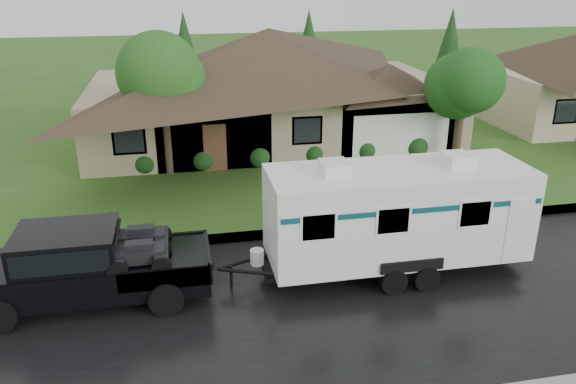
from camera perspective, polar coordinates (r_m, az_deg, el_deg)
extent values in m
plane|color=#2D591C|center=(17.16, -0.74, -7.75)|extent=(140.00, 140.00, 0.00)
cube|color=black|center=(15.47, 0.65, -11.28)|extent=(140.00, 8.00, 0.01)
cube|color=gray|center=(19.09, -1.99, -4.31)|extent=(140.00, 0.50, 0.15)
cube|color=#2D591C|center=(30.98, -5.88, 5.82)|extent=(140.00, 26.00, 0.15)
cube|color=tan|center=(29.88, -1.94, 8.45)|extent=(18.00, 10.00, 3.00)
pyramid|color=#352A1D|center=(29.23, -2.04, 16.31)|extent=(19.44, 10.80, 2.60)
cube|color=tan|center=(28.49, 9.95, 7.18)|extent=(5.76, 4.00, 2.70)
cylinder|color=#382B1E|center=(24.85, -12.10, 4.81)|extent=(0.41, 0.41, 2.60)
sphere|color=#2D6A22|center=(24.21, -12.63, 11.27)|extent=(3.59, 3.59, 3.59)
cylinder|color=#382B1E|center=(27.02, 16.83, 5.27)|extent=(0.37, 0.37, 2.22)
sphere|color=#235E1E|center=(26.48, 17.40, 10.32)|extent=(3.06, 3.06, 3.06)
sphere|color=#143814|center=(25.29, -14.35, 3.00)|extent=(1.00, 1.00, 1.00)
sphere|color=#143814|center=(25.25, -8.64, 3.41)|extent=(1.00, 1.00, 1.00)
sphere|color=#143814|center=(25.47, -2.96, 3.79)|extent=(1.00, 1.00, 1.00)
sphere|color=#143814|center=(25.94, 2.56, 4.12)|extent=(1.00, 1.00, 1.00)
sphere|color=#143814|center=(26.63, 7.85, 4.40)|extent=(1.00, 1.00, 1.00)
sphere|color=#143814|center=(27.54, 12.84, 4.63)|extent=(1.00, 1.00, 1.00)
cube|color=black|center=(16.11, -19.66, -7.81)|extent=(6.42, 2.14, 0.92)
cube|color=black|center=(15.82, -21.56, -5.27)|extent=(2.57, 2.01, 0.96)
cube|color=black|center=(15.80, -21.59, -5.10)|extent=(2.35, 2.05, 0.59)
cube|color=black|center=(15.80, -12.42, -6.71)|extent=(2.35, 2.03, 0.06)
cylinder|color=black|center=(17.64, -25.65, -7.55)|extent=(0.90, 0.34, 0.90)
cylinder|color=black|center=(15.18, -12.26, -10.55)|extent=(0.90, 0.34, 0.90)
cylinder|color=black|center=(17.01, -12.24, -6.85)|extent=(0.90, 0.34, 0.90)
cube|color=white|center=(16.54, 11.03, -2.00)|extent=(7.49, 2.57, 2.62)
cube|color=black|center=(17.17, 10.68, -6.51)|extent=(7.92, 1.28, 0.15)
cube|color=#0B4450|center=(16.32, 11.17, -0.14)|extent=(7.34, 2.59, 0.15)
cube|color=white|center=(15.40, 4.75, 2.47)|extent=(0.75, 0.86, 0.34)
cube|color=white|center=(16.74, 16.84, 3.17)|extent=(0.75, 0.86, 0.34)
cylinder|color=black|center=(16.01, 10.70, -8.92)|extent=(0.75, 0.26, 0.75)
cylinder|color=black|center=(18.08, 7.79, -5.00)|extent=(0.75, 0.26, 0.75)
cylinder|color=black|center=(16.37, 13.87, -8.48)|extent=(0.75, 0.26, 0.75)
cylinder|color=black|center=(18.40, 10.64, -4.70)|extent=(0.75, 0.26, 0.75)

